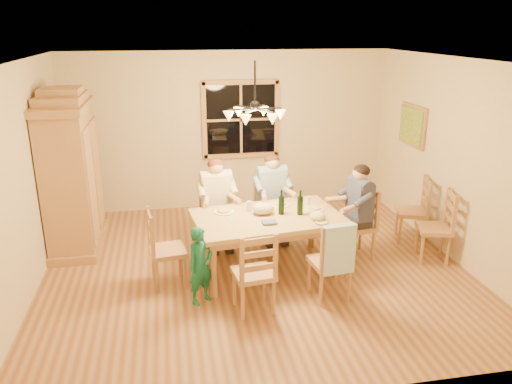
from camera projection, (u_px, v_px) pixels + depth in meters
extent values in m
plane|color=brown|center=(255.00, 267.00, 6.70)|extent=(5.50, 5.50, 0.00)
cube|color=white|center=(255.00, 60.00, 5.83)|extent=(5.50, 5.00, 0.02)
cube|color=beige|center=(229.00, 131.00, 8.60)|extent=(5.50, 0.02, 2.70)
cube|color=beige|center=(23.00, 183.00, 5.80)|extent=(0.02, 5.00, 2.70)
cube|color=beige|center=(455.00, 161.00, 6.73)|extent=(0.02, 5.00, 2.70)
cube|color=black|center=(241.00, 119.00, 8.55)|extent=(1.20, 0.03, 1.20)
cube|color=#B0764D|center=(241.00, 120.00, 8.53)|extent=(1.30, 0.06, 1.30)
cube|color=#9C7143|center=(413.00, 126.00, 7.77)|extent=(0.04, 0.78, 0.64)
cube|color=#1E6B2D|center=(411.00, 126.00, 7.76)|extent=(0.02, 0.68, 0.54)
cylinder|color=black|center=(255.00, 83.00, 5.92)|extent=(0.02, 0.02, 0.53)
sphere|color=black|center=(255.00, 106.00, 6.00)|extent=(0.12, 0.12, 0.12)
cylinder|color=black|center=(268.00, 109.00, 6.04)|extent=(0.34, 0.02, 0.02)
cone|color=#FFB259|center=(281.00, 115.00, 6.10)|extent=(0.13, 0.13, 0.12)
cylinder|color=black|center=(259.00, 107.00, 6.16)|extent=(0.19, 0.31, 0.02)
cone|color=#FFB259|center=(263.00, 111.00, 6.33)|extent=(0.13, 0.13, 0.12)
cylinder|color=black|center=(247.00, 107.00, 6.13)|extent=(0.19, 0.31, 0.02)
cone|color=#FFB259|center=(239.00, 112.00, 6.27)|extent=(0.13, 0.13, 0.12)
cylinder|color=black|center=(242.00, 109.00, 5.99)|extent=(0.34, 0.02, 0.02)
cone|color=#FFB259|center=(229.00, 116.00, 5.99)|extent=(0.13, 0.13, 0.12)
cylinder|color=black|center=(250.00, 111.00, 5.87)|extent=(0.19, 0.31, 0.02)
cone|color=#FFB259|center=(246.00, 120.00, 5.76)|extent=(0.13, 0.13, 0.12)
cylinder|color=black|center=(264.00, 111.00, 5.90)|extent=(0.19, 0.31, 0.02)
cone|color=#FFB259|center=(273.00, 119.00, 5.81)|extent=(0.13, 0.13, 0.12)
cube|color=#9C7143|center=(72.00, 181.00, 7.06)|extent=(0.60, 1.30, 2.00)
cube|color=#9C7143|center=(62.00, 106.00, 6.72)|extent=(0.66, 1.40, 0.10)
cube|color=#9C7143|center=(61.00, 99.00, 6.69)|extent=(0.58, 1.00, 0.12)
cube|color=#9C7143|center=(60.00, 91.00, 6.66)|extent=(0.52, 0.55, 0.10)
cube|color=#B0764D|center=(91.00, 186.00, 6.80)|extent=(0.03, 0.55, 1.60)
cube|color=#B0764D|center=(97.00, 173.00, 7.42)|extent=(0.03, 0.55, 1.60)
cube|color=#9C7143|center=(79.00, 241.00, 7.36)|extent=(0.66, 1.40, 0.12)
cube|color=tan|center=(268.00, 218.00, 6.43)|extent=(2.01, 1.37, 0.06)
cube|color=#B0764D|center=(268.00, 224.00, 6.45)|extent=(1.84, 1.21, 0.10)
cylinder|color=#B0764D|center=(213.00, 270.00, 5.88)|extent=(0.09, 0.09, 0.70)
cylinder|color=#B0764D|center=(342.00, 251.00, 6.36)|extent=(0.09, 0.09, 0.70)
cylinder|color=#B0764D|center=(198.00, 239.00, 6.74)|extent=(0.09, 0.09, 0.70)
cylinder|color=#B0764D|center=(312.00, 224.00, 7.22)|extent=(0.09, 0.09, 0.70)
cube|color=#B0764D|center=(217.00, 218.00, 7.18)|extent=(0.49, 0.47, 0.06)
cube|color=#B0764D|center=(217.00, 200.00, 7.10)|extent=(0.38, 0.10, 0.54)
cube|color=#B0764D|center=(272.00, 212.00, 7.42)|extent=(0.49, 0.47, 0.06)
cube|color=#B0764D|center=(272.00, 195.00, 7.33)|extent=(0.38, 0.10, 0.54)
cube|color=#B0764D|center=(254.00, 274.00, 5.58)|extent=(0.49, 0.47, 0.06)
cube|color=#B0764D|center=(254.00, 252.00, 5.49)|extent=(0.38, 0.10, 0.54)
cube|color=#B0764D|center=(330.00, 262.00, 5.85)|extent=(0.49, 0.47, 0.06)
cube|color=#B0764D|center=(331.00, 241.00, 5.76)|extent=(0.38, 0.10, 0.54)
cube|color=#B0764D|center=(168.00, 251.00, 6.14)|extent=(0.47, 0.49, 0.06)
cube|color=#B0764D|center=(166.00, 231.00, 6.06)|extent=(0.10, 0.38, 0.54)
cube|color=#B0764D|center=(357.00, 226.00, 6.89)|extent=(0.47, 0.49, 0.06)
cube|color=#B0764D|center=(358.00, 208.00, 6.80)|extent=(0.10, 0.38, 0.54)
cube|color=beige|center=(216.00, 192.00, 7.06)|extent=(0.42, 0.27, 0.52)
cube|color=#262328|center=(217.00, 213.00, 7.16)|extent=(0.43, 0.46, 0.14)
sphere|color=tan|center=(216.00, 167.00, 6.93)|extent=(0.21, 0.21, 0.21)
ellipsoid|color=#592614|center=(216.00, 165.00, 6.93)|extent=(0.22, 0.22, 0.17)
cube|color=#2D547C|center=(272.00, 187.00, 7.30)|extent=(0.42, 0.27, 0.52)
cube|color=#262328|center=(272.00, 207.00, 7.39)|extent=(0.43, 0.46, 0.14)
sphere|color=tan|center=(272.00, 162.00, 7.17)|extent=(0.21, 0.21, 0.21)
ellipsoid|color=#381E11|center=(272.00, 160.00, 7.16)|extent=(0.22, 0.22, 0.17)
cube|color=#3B405E|center=(359.00, 200.00, 6.76)|extent=(0.27, 0.42, 0.52)
cube|color=#262328|center=(357.00, 221.00, 6.86)|extent=(0.46, 0.43, 0.14)
sphere|color=tan|center=(361.00, 173.00, 6.64)|extent=(0.21, 0.21, 0.21)
ellipsoid|color=black|center=(361.00, 171.00, 6.63)|extent=(0.22, 0.22, 0.17)
cube|color=#A8CFE4|center=(338.00, 250.00, 5.60)|extent=(0.39, 0.15, 0.58)
cylinder|color=black|center=(281.00, 202.00, 6.43)|extent=(0.08, 0.08, 0.33)
cylinder|color=black|center=(300.00, 202.00, 6.41)|extent=(0.08, 0.08, 0.33)
cylinder|color=white|center=(224.00, 212.00, 6.53)|extent=(0.26, 0.26, 0.02)
cylinder|color=white|center=(280.00, 205.00, 6.78)|extent=(0.26, 0.26, 0.02)
cylinder|color=white|center=(314.00, 209.00, 6.63)|extent=(0.26, 0.26, 0.02)
cylinder|color=silver|center=(249.00, 206.00, 6.54)|extent=(0.06, 0.06, 0.14)
cylinder|color=silver|center=(308.00, 201.00, 6.73)|extent=(0.06, 0.06, 0.14)
ellipsoid|color=#C3BB82|center=(318.00, 216.00, 6.26)|extent=(0.20, 0.20, 0.11)
cube|color=#43507C|center=(269.00, 222.00, 6.16)|extent=(0.20, 0.16, 0.03)
ellipsoid|color=tan|center=(263.00, 208.00, 6.46)|extent=(0.28, 0.22, 0.15)
imported|color=#176A55|center=(201.00, 265.00, 5.73)|extent=(0.41, 0.38, 0.94)
cube|color=#B0764D|center=(434.00, 229.00, 6.80)|extent=(0.52, 0.54, 0.06)
cube|color=#B0764D|center=(436.00, 210.00, 6.72)|extent=(0.15, 0.38, 0.54)
cube|color=#B0764D|center=(411.00, 212.00, 7.41)|extent=(0.53, 0.54, 0.06)
cube|color=#B0764D|center=(413.00, 195.00, 7.33)|extent=(0.15, 0.38, 0.54)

